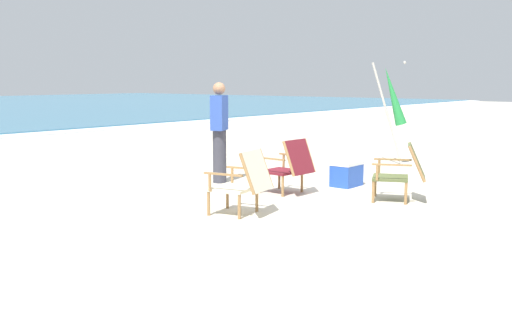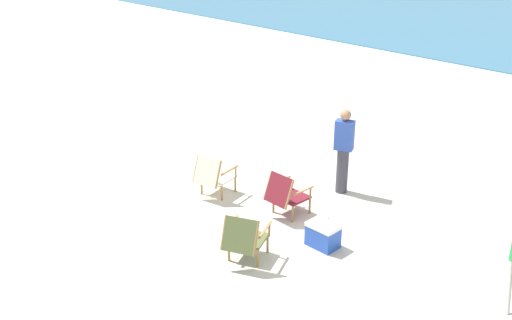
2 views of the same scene
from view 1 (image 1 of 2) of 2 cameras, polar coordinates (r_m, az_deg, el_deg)
ground_plane at (r=9.22m, az=6.65°, el=-2.83°), size 80.00×80.00×0.00m
beach_chair_front_right at (r=8.49m, az=13.76°, el=-0.97°), size 0.82×0.89×0.80m
beach_chair_mid_center at (r=8.78m, az=3.18°, el=-0.48°), size 0.61×0.70×0.81m
beach_chair_far_center at (r=7.40m, az=-1.18°, el=-1.98°), size 0.71×0.80×0.81m
umbrella_furled_green at (r=12.10m, az=12.91°, el=5.86°), size 0.56×0.64×2.04m
person_near_chairs at (r=9.71m, az=-3.51°, el=2.73°), size 0.39×0.32×1.63m
cooler_box at (r=9.55m, az=8.62°, el=-1.28°), size 0.49×0.35×0.40m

